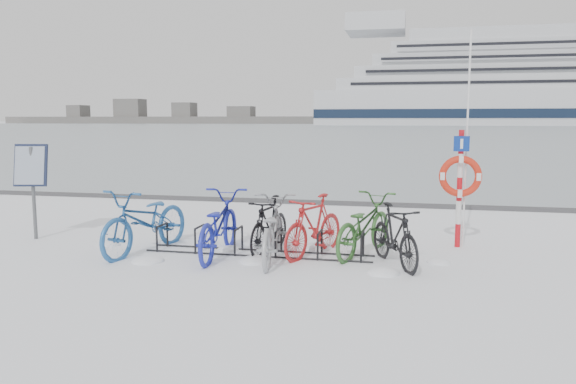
% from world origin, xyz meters
% --- Properties ---
extents(ground, '(900.00, 900.00, 0.00)m').
position_xyz_m(ground, '(0.00, 0.00, 0.00)').
color(ground, white).
rests_on(ground, ground).
extents(ice_sheet, '(400.00, 298.00, 0.02)m').
position_xyz_m(ice_sheet, '(0.00, 155.00, 0.01)').
color(ice_sheet, '#A8B5BE').
rests_on(ice_sheet, ground).
extents(quay_edge, '(400.00, 0.25, 0.10)m').
position_xyz_m(quay_edge, '(0.00, 5.90, 0.05)').
color(quay_edge, '#3F3F42').
rests_on(quay_edge, ground).
extents(bike_rack, '(4.00, 0.48, 0.46)m').
position_xyz_m(bike_rack, '(0.00, 0.00, 0.18)').
color(bike_rack, black).
rests_on(bike_rack, ground).
extents(info_board, '(0.66, 0.37, 1.86)m').
position_xyz_m(info_board, '(-4.61, 0.25, 1.34)').
color(info_board, '#595B5E').
rests_on(info_board, ground).
extents(lifebuoy_station, '(0.75, 0.22, 3.90)m').
position_xyz_m(lifebuoy_station, '(3.44, 1.26, 1.31)').
color(lifebuoy_station, red).
rests_on(lifebuoy_station, ground).
extents(cruise_ferry, '(146.17, 27.55, 48.03)m').
position_xyz_m(cruise_ferry, '(40.29, 204.63, 13.08)').
color(cruise_ferry, silver).
rests_on(cruise_ferry, ground).
extents(shoreline, '(180.00, 12.00, 9.50)m').
position_xyz_m(shoreline, '(-122.02, 260.00, 2.79)').
color(shoreline, '#515151').
rests_on(shoreline, ground).
extents(bike_0, '(1.26, 2.39, 1.19)m').
position_xyz_m(bike_0, '(-1.99, -0.22, 0.60)').
color(bike_0, '#255D9F').
rests_on(bike_0, ground).
extents(bike_1, '(0.89, 2.22, 1.14)m').
position_xyz_m(bike_1, '(-0.65, -0.23, 0.57)').
color(bike_1, '#1E28A9').
rests_on(bike_1, ground).
extents(bike_2, '(0.70, 1.74, 1.02)m').
position_xyz_m(bike_2, '(0.14, 0.23, 0.51)').
color(bike_2, black).
rests_on(bike_2, ground).
extents(bike_3, '(0.97, 2.15, 1.09)m').
position_xyz_m(bike_3, '(0.32, -0.33, 0.55)').
color(bike_3, '#9B9EA3').
rests_on(bike_3, ground).
extents(bike_4, '(1.16, 1.86, 1.08)m').
position_xyz_m(bike_4, '(0.95, 0.15, 0.54)').
color(bike_4, red).
rests_on(bike_4, ground).
extents(bike_5, '(1.38, 2.18, 1.08)m').
position_xyz_m(bike_5, '(1.78, 0.42, 0.54)').
color(bike_5, '#306129').
rests_on(bike_5, ground).
extents(bike_6, '(1.18, 1.74, 1.02)m').
position_xyz_m(bike_6, '(2.33, -0.23, 0.51)').
color(bike_6, black).
rests_on(bike_6, ground).
extents(snow_drifts, '(6.33, 2.10, 0.19)m').
position_xyz_m(snow_drifts, '(0.21, -0.18, 0.00)').
color(snow_drifts, white).
rests_on(snow_drifts, ground).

